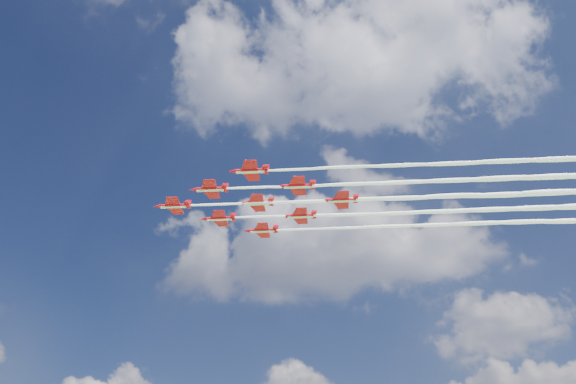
% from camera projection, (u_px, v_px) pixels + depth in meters
% --- Properties ---
extents(jet_lead, '(116.48, 24.48, 2.30)m').
position_uv_depth(jet_lead, '(403.00, 198.00, 134.81)').
color(jet_lead, red).
extents(jet_row2_port, '(116.48, 24.48, 2.30)m').
position_uv_depth(jet_row2_port, '(451.00, 180.00, 128.75)').
color(jet_row2_port, red).
extents(jet_row2_starb, '(116.48, 24.48, 2.30)m').
position_uv_depth(jet_row2_starb, '(442.00, 211.00, 139.79)').
color(jet_row2_starb, red).
extents(jet_row3_port, '(116.48, 24.48, 2.30)m').
position_uv_depth(jet_row3_port, '(504.00, 161.00, 122.70)').
color(jet_row3_port, red).
extents(jet_row3_centre, '(116.48, 24.48, 2.30)m').
position_uv_depth(jet_row3_centre, '(490.00, 195.00, 133.74)').
color(jet_row3_centre, red).
extents(jet_row3_starb, '(116.48, 24.48, 2.30)m').
position_uv_depth(jet_row3_starb, '(478.00, 224.00, 144.78)').
color(jet_row3_starb, red).
extents(jet_row4_port, '(116.48, 24.48, 2.30)m').
position_uv_depth(jet_row4_port, '(543.00, 177.00, 127.69)').
color(jet_row4_port, red).
extents(jet_row4_starb, '(116.48, 24.48, 2.30)m').
position_uv_depth(jet_row4_starb, '(526.00, 208.00, 138.72)').
color(jet_row4_starb, red).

